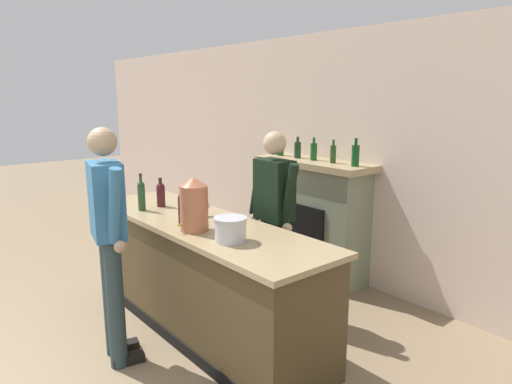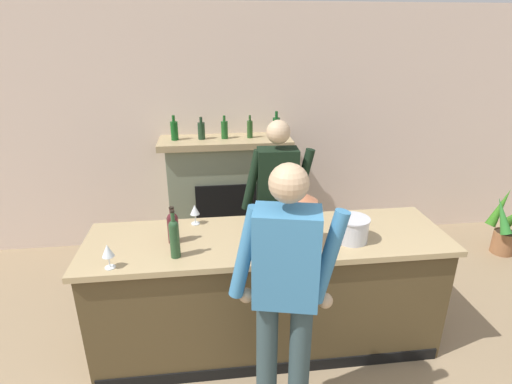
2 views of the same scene
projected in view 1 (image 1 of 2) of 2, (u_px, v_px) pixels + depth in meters
name	position (u px, v px, depth m)	size (l,w,h in m)	color
wall_back_panel	(347.00, 159.00, 5.05)	(12.00, 0.07, 2.75)	beige
bar_counter	(202.00, 276.00, 4.02)	(2.75, 0.79, 1.00)	#4A3B22
fireplace_stone	(313.00, 218.00, 5.21)	(1.45, 0.52, 1.64)	gray
person_customer	(109.00, 236.00, 3.43)	(0.65, 0.37, 1.84)	#2F4145
person_bartender	(274.00, 216.00, 4.21)	(0.66, 0.31, 1.75)	#323640
copper_dispenser	(194.00, 204.00, 3.61)	(0.23, 0.27, 0.43)	#B36643
ice_bucket_steel	(230.00, 229.00, 3.36)	(0.25, 0.25, 0.18)	silver
wine_bottle_chardonnay_pale	(161.00, 193.00, 4.42)	(0.08, 0.08, 0.28)	#4A191F
wine_bottle_merlot_tall	(141.00, 194.00, 4.26)	(0.07, 0.07, 0.35)	#244627
wine_bottle_cabernet_heavy	(183.00, 207.00, 3.81)	(0.08, 0.08, 0.32)	#4C141A
wine_glass_back_row	(206.00, 203.00, 4.06)	(0.08, 0.08, 0.17)	silver
wine_glass_front_left	(114.00, 192.00, 4.53)	(0.08, 0.08, 0.17)	silver
wine_glass_mid_counter	(194.00, 193.00, 4.49)	(0.08, 0.08, 0.17)	silver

